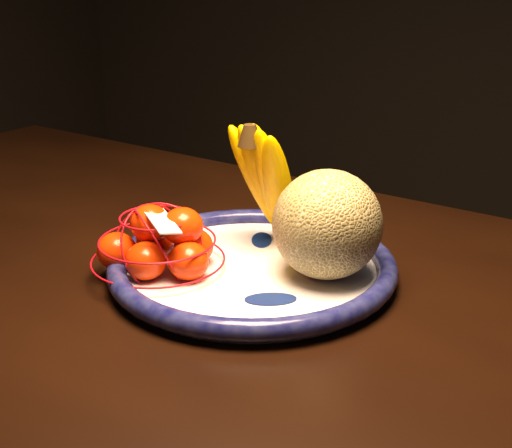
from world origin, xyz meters
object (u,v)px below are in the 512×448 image
at_px(cantaloupe, 327,224).
at_px(mandarin_bag, 161,245).
at_px(fruit_bowl, 252,267).
at_px(dining_table, 141,331).
at_px(banana_bunch, 270,179).

height_order(cantaloupe, mandarin_bag, cantaloupe).
distance_m(fruit_bowl, cantaloupe, 0.12).
relative_size(dining_table, banana_bunch, 9.16).
height_order(dining_table, mandarin_bag, mandarin_bag).
bearing_deg(fruit_bowl, dining_table, -157.54).
bearing_deg(fruit_bowl, cantaloupe, 12.83).
bearing_deg(cantaloupe, banana_bunch, 151.93).
relative_size(cantaloupe, mandarin_bag, 0.79).
relative_size(cantaloupe, banana_bunch, 0.72).
xyz_separation_m(dining_table, mandarin_bag, (0.04, 0.00, 0.13)).
distance_m(cantaloupe, banana_bunch, 0.12).
bearing_deg(mandarin_bag, dining_table, -178.15).
bearing_deg(mandarin_bag, cantaloupe, 21.84).
xyz_separation_m(fruit_bowl, cantaloupe, (0.09, 0.02, 0.07)).
bearing_deg(mandarin_bag, banana_bunch, 57.04).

